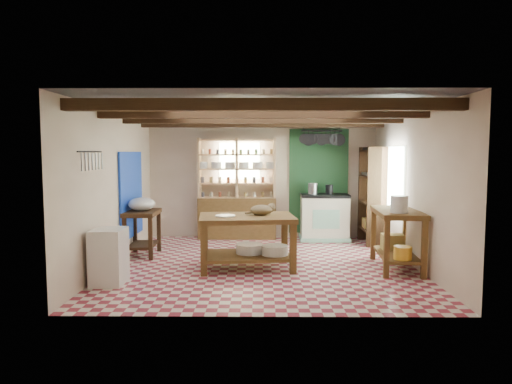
{
  "coord_description": "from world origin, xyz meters",
  "views": [
    {
      "loc": [
        -0.04,
        -7.61,
        1.89
      ],
      "look_at": [
        -0.12,
        0.3,
        1.2
      ],
      "focal_mm": 32.0,
      "sensor_mm": 36.0,
      "label": 1
    }
  ],
  "objects_px": {
    "prep_table": "(142,233)",
    "right_counter": "(397,239)",
    "work_table": "(247,242)",
    "stove": "(324,217)",
    "cat": "(262,210)",
    "white_cabinet": "(109,256)"
  },
  "relations": [
    {
      "from": "prep_table",
      "to": "cat",
      "type": "relative_size",
      "value": 2.23
    },
    {
      "from": "right_counter",
      "to": "work_table",
      "type": "bearing_deg",
      "value": -175.77
    },
    {
      "from": "prep_table",
      "to": "right_counter",
      "type": "distance_m",
      "value": 4.47
    },
    {
      "from": "work_table",
      "to": "stove",
      "type": "distance_m",
      "value": 2.89
    },
    {
      "from": "work_table",
      "to": "right_counter",
      "type": "bearing_deg",
      "value": -6.21
    },
    {
      "from": "white_cabinet",
      "to": "right_counter",
      "type": "relative_size",
      "value": 0.6
    },
    {
      "from": "work_table",
      "to": "cat",
      "type": "height_order",
      "value": "cat"
    },
    {
      "from": "white_cabinet",
      "to": "cat",
      "type": "xyz_separation_m",
      "value": [
        2.2,
        1.01,
        0.55
      ]
    },
    {
      "from": "stove",
      "to": "prep_table",
      "type": "distance_m",
      "value": 3.86
    },
    {
      "from": "white_cabinet",
      "to": "work_table",
      "type": "bearing_deg",
      "value": 24.99
    },
    {
      "from": "work_table",
      "to": "cat",
      "type": "relative_size",
      "value": 4.09
    },
    {
      "from": "stove",
      "to": "prep_table",
      "type": "bearing_deg",
      "value": -155.36
    },
    {
      "from": "work_table",
      "to": "stove",
      "type": "height_order",
      "value": "stove"
    },
    {
      "from": "prep_table",
      "to": "right_counter",
      "type": "bearing_deg",
      "value": -12.32
    },
    {
      "from": "cat",
      "to": "white_cabinet",
      "type": "bearing_deg",
      "value": -171.24
    },
    {
      "from": "work_table",
      "to": "white_cabinet",
      "type": "distance_m",
      "value": 2.17
    },
    {
      "from": "work_table",
      "to": "white_cabinet",
      "type": "xyz_separation_m",
      "value": [
        -1.96,
        -0.93,
        -0.03
      ]
    },
    {
      "from": "work_table",
      "to": "prep_table",
      "type": "relative_size",
      "value": 1.83
    },
    {
      "from": "stove",
      "to": "cat",
      "type": "height_order",
      "value": "cat"
    },
    {
      "from": "right_counter",
      "to": "cat",
      "type": "xyz_separation_m",
      "value": [
        -2.2,
        0.09,
        0.47
      ]
    },
    {
      "from": "right_counter",
      "to": "cat",
      "type": "height_order",
      "value": "cat"
    },
    {
      "from": "work_table",
      "to": "stove",
      "type": "relative_size",
      "value": 1.5
    }
  ]
}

